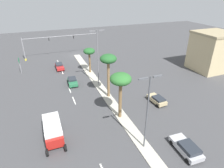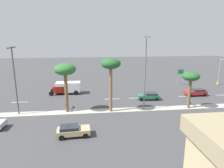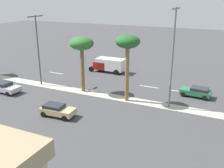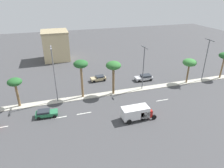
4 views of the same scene
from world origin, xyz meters
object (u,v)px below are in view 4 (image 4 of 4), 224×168
at_px(palm_tree_rear, 190,63).
at_px(street_lamp_leading, 143,65).
at_px(street_lamp_left, 206,57).
at_px(palm_tree_mid, 15,83).
at_px(box_truck, 137,112).
at_px(palm_tree_right, 113,67).
at_px(sedan_green_leading, 46,113).
at_px(sedan_tan_outboard, 99,78).
at_px(palm_tree_inboard, 81,66).
at_px(street_lamp_center, 54,71).
at_px(commercial_building, 56,45).
at_px(sedan_silver_far, 144,77).

relative_size(palm_tree_rear, street_lamp_leading, 0.61).
bearing_deg(street_lamp_leading, street_lamp_left, 89.96).
xyz_separation_m(palm_tree_mid, street_lamp_left, (0.30, 43.33, 1.09)).
bearing_deg(palm_tree_rear, box_truck, -59.70).
bearing_deg(street_lamp_leading, palm_tree_right, -87.70).
distance_m(sedan_green_leading, box_truck, 16.62).
xyz_separation_m(street_lamp_leading, sedan_tan_outboard, (-7.59, -8.53, -5.25)).
distance_m(palm_tree_mid, palm_tree_right, 19.50).
bearing_deg(sedan_tan_outboard, box_truck, 8.18).
bearing_deg(street_lamp_left, palm_tree_mid, -90.39).
xyz_separation_m(palm_tree_right, street_lamp_leading, (-0.29, 7.11, -0.48)).
bearing_deg(sedan_green_leading, palm_tree_inboard, 124.84).
bearing_deg(street_lamp_leading, street_lamp_center, -90.22).
relative_size(commercial_building, box_truck, 1.53).
xyz_separation_m(commercial_building, palm_tree_rear, (28.95, 29.57, 0.52)).
bearing_deg(sedan_tan_outboard, palm_tree_mid, -67.93).
height_order(sedan_tan_outboard, box_truck, box_truck).
bearing_deg(box_truck, palm_tree_mid, -117.89).
height_order(street_lamp_leading, sedan_tan_outboard, street_lamp_leading).
relative_size(commercial_building, street_lamp_left, 0.90).
bearing_deg(commercial_building, palm_tree_rear, 45.61).
bearing_deg(sedan_green_leading, commercial_building, 173.13).
height_order(street_lamp_center, sedan_silver_far, street_lamp_center).
height_order(palm_tree_inboard, street_lamp_leading, street_lamp_leading).
distance_m(palm_tree_rear, sedan_tan_outboard, 22.48).
distance_m(palm_tree_rear, street_lamp_leading, 12.13).
xyz_separation_m(sedan_silver_far, sedan_tan_outboard, (-3.11, -11.25, -0.04)).
xyz_separation_m(palm_tree_right, street_lamp_center, (-0.36, -12.07, 0.26)).
relative_size(street_lamp_center, street_lamp_leading, 1.14).
bearing_deg(commercial_building, street_lamp_leading, 31.21).
relative_size(palm_tree_inboard, sedan_green_leading, 2.05).
distance_m(palm_tree_right, sedan_silver_far, 12.31).
xyz_separation_m(street_lamp_center, street_lamp_leading, (0.07, 19.18, -0.74)).
bearing_deg(palm_tree_mid, street_lamp_leading, 89.38).
xyz_separation_m(street_lamp_center, sedan_tan_outboard, (-7.52, 10.65, -5.99)).
height_order(commercial_building, street_lamp_left, street_lamp_left).
xyz_separation_m(palm_tree_mid, street_lamp_leading, (0.29, 26.56, 0.87)).
bearing_deg(palm_tree_right, street_lamp_center, -91.70).
xyz_separation_m(sedan_green_leading, box_truck, (5.62, 15.63, 0.61)).
xyz_separation_m(commercial_building, palm_tree_mid, (28.55, -9.09, 0.41)).
xyz_separation_m(palm_tree_inboard, palm_tree_right, (0.62, 6.74, -0.69)).
xyz_separation_m(palm_tree_rear, sedan_tan_outboard, (-7.71, -20.64, -4.49)).
distance_m(palm_tree_right, box_truck, 11.62).
distance_m(commercial_building, sedan_tan_outboard, 23.38).
bearing_deg(street_lamp_left, sedan_green_leading, -82.55).
bearing_deg(palm_tree_rear, palm_tree_inboard, -90.98).
relative_size(palm_tree_inboard, palm_tree_rear, 1.35).
relative_size(palm_tree_mid, box_truck, 0.98).
height_order(palm_tree_inboard, palm_tree_rear, palm_tree_inboard).
relative_size(palm_tree_mid, street_lamp_left, 0.57).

